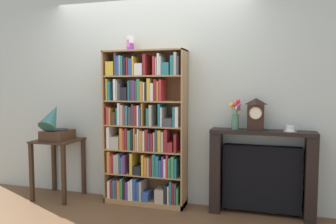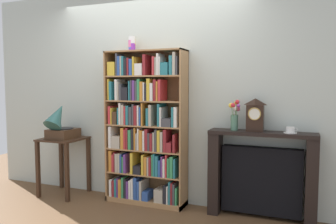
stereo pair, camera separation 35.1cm
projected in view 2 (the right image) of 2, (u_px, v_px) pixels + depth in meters
ground_plane at (141, 207)px, 4.02m from camera, size 8.06×6.40×0.02m
wall_back at (160, 95)px, 4.18m from camera, size 5.06×0.08×2.66m
bookshelf at (144, 133)px, 4.09m from camera, size 1.00×0.28×1.86m
cup_stack at (132, 44)px, 4.08m from camera, size 0.09×0.08×0.18m
side_table_left at (64, 153)px, 4.43m from camera, size 0.52×0.52×0.76m
gramophone at (60, 124)px, 4.34m from camera, size 0.31×0.47×0.50m
fireplace_mantel at (261, 176)px, 3.64m from camera, size 1.13×0.26×0.95m
mantel_clock at (255, 115)px, 3.59m from camera, size 0.18×0.13×0.35m
flower_vase at (235, 115)px, 3.68m from camera, size 0.13×0.15×0.34m
teacup_with_saucer at (290, 130)px, 3.48m from camera, size 0.14×0.14×0.06m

